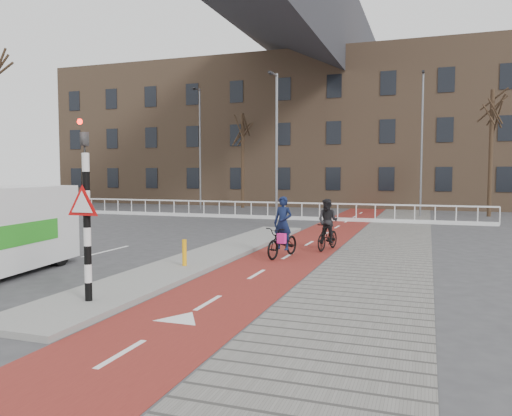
% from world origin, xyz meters
% --- Properties ---
extents(ground, '(120.00, 120.00, 0.00)m').
position_xyz_m(ground, '(0.00, 0.00, 0.00)').
color(ground, '#38383A').
rests_on(ground, ground).
extents(bike_lane, '(2.50, 60.00, 0.01)m').
position_xyz_m(bike_lane, '(1.50, 10.00, 0.01)').
color(bike_lane, maroon).
rests_on(bike_lane, ground).
extents(sidewalk, '(3.00, 60.00, 0.01)m').
position_xyz_m(sidewalk, '(4.30, 10.00, 0.01)').
color(sidewalk, slate).
rests_on(sidewalk, ground).
extents(curb_island, '(1.80, 16.00, 0.12)m').
position_xyz_m(curb_island, '(-0.70, 4.00, 0.06)').
color(curb_island, gray).
rests_on(curb_island, ground).
extents(traffic_signal, '(0.80, 0.80, 3.68)m').
position_xyz_m(traffic_signal, '(-0.60, -2.02, 1.99)').
color(traffic_signal, black).
rests_on(traffic_signal, curb_island).
extents(bollard, '(0.12, 0.12, 0.71)m').
position_xyz_m(bollard, '(-0.54, 1.94, 0.47)').
color(bollard, '#F8A60D').
rests_on(bollard, curb_island).
extents(cyclist_near, '(1.00, 1.90, 1.89)m').
position_xyz_m(cyclist_near, '(1.42, 4.71, 0.64)').
color(cyclist_near, black).
rests_on(cyclist_near, bike_lane).
extents(cyclist_far, '(0.83, 1.65, 1.74)m').
position_xyz_m(cyclist_far, '(2.45, 6.63, 0.73)').
color(cyclist_far, black).
rests_on(cyclist_far, bike_lane).
extents(railing, '(28.00, 0.10, 0.99)m').
position_xyz_m(railing, '(-5.00, 17.00, 0.31)').
color(railing, silver).
rests_on(railing, ground).
extents(townhouse_row, '(46.00, 10.00, 15.90)m').
position_xyz_m(townhouse_row, '(-3.00, 32.00, 7.81)').
color(townhouse_row, '#7F6047').
rests_on(townhouse_row, ground).
extents(tree_mid, '(0.26, 0.26, 7.09)m').
position_xyz_m(tree_mid, '(-7.69, 25.43, 3.55)').
color(tree_mid, '#2F2114').
rests_on(tree_mid, ground).
extents(tree_right, '(0.24, 0.24, 7.56)m').
position_xyz_m(tree_right, '(9.13, 22.93, 3.78)').
color(tree_right, '#2F2114').
rests_on(tree_right, ground).
extents(streetlight_near, '(0.12, 0.12, 7.36)m').
position_xyz_m(streetlight_near, '(-1.33, 13.19, 3.68)').
color(streetlight_near, slate).
rests_on(streetlight_near, ground).
extents(streetlight_left, '(0.12, 0.12, 8.62)m').
position_xyz_m(streetlight_left, '(-9.94, 22.73, 4.31)').
color(streetlight_left, slate).
rests_on(streetlight_left, ground).
extents(streetlight_right, '(0.12, 0.12, 8.66)m').
position_xyz_m(streetlight_right, '(5.20, 21.99, 4.33)').
color(streetlight_right, slate).
rests_on(streetlight_right, ground).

